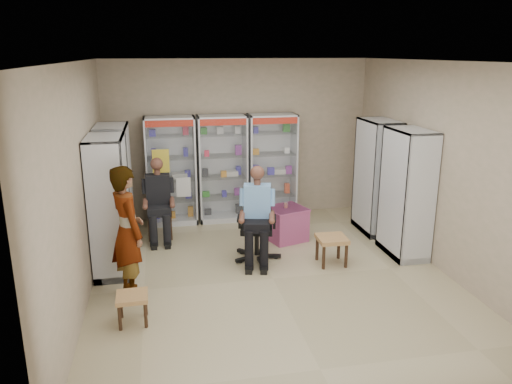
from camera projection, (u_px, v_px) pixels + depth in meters
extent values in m
plane|color=tan|center=(273.00, 279.00, 7.10)|extent=(6.00, 6.00, 0.00)
cube|color=tan|center=(238.00, 139.00, 9.53)|extent=(5.00, 0.02, 3.00)
cube|color=tan|center=(362.00, 268.00, 3.86)|extent=(5.00, 0.02, 3.00)
cube|color=tan|center=(79.00, 186.00, 6.23)|extent=(0.02, 6.00, 3.00)
cube|color=tan|center=(443.00, 169.00, 7.16)|extent=(0.02, 6.00, 3.00)
cube|color=beige|center=(275.00, 61.00, 6.29)|extent=(5.00, 6.00, 0.02)
cube|color=silver|center=(171.00, 171.00, 9.17)|extent=(0.90, 0.50, 2.00)
cube|color=#B0B3B8|center=(222.00, 169.00, 9.35)|extent=(0.90, 0.50, 2.00)
cube|color=#A2A4A9|center=(272.00, 167.00, 9.52)|extent=(0.90, 0.50, 2.00)
cube|color=#AFB1B7|center=(377.00, 177.00, 8.76)|extent=(0.90, 0.50, 2.00)
cube|color=#AAABB1|center=(406.00, 194.00, 7.72)|extent=(0.90, 0.50, 2.00)
cube|color=#B9BBC1|center=(115.00, 187.00, 8.12)|extent=(0.90, 0.50, 2.00)
cube|color=#9DA0A3|center=(110.00, 206.00, 7.08)|extent=(0.90, 0.50, 2.00)
cube|color=black|center=(159.00, 211.00, 8.58)|extent=(0.42, 0.42, 0.94)
cube|color=black|center=(257.00, 225.00, 7.66)|extent=(0.72, 0.72, 1.10)
cube|color=#C14D8D|center=(286.00, 224.00, 8.51)|extent=(0.74, 0.73, 0.57)
cylinder|color=#501306|center=(286.00, 205.00, 8.42)|extent=(0.07, 0.07, 0.09)
cube|color=#B18F4A|center=(331.00, 250.00, 7.55)|extent=(0.45, 0.45, 0.43)
cube|color=#AB8A48|center=(133.00, 309.00, 5.91)|extent=(0.37, 0.37, 0.37)
imported|color=gray|center=(128.00, 232.00, 6.44)|extent=(0.64, 0.75, 1.75)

